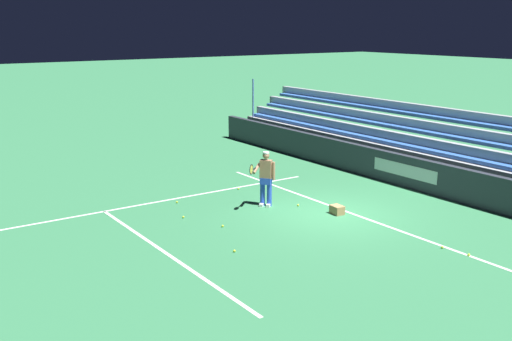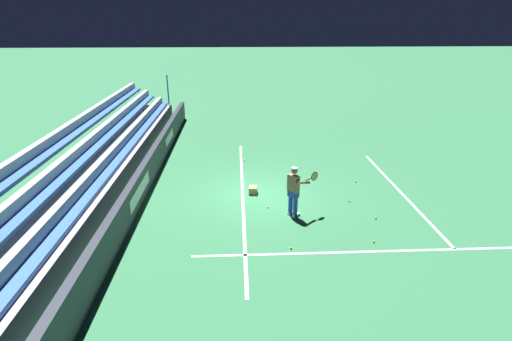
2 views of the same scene
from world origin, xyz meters
name	(u,v)px [view 1 (image 1 of 2)]	position (x,y,z in m)	size (l,w,h in m)	color
ground_plane	(332,214)	(0.00, 0.00, 0.00)	(160.00, 160.00, 0.00)	#337A4C
court_baseline_white	(345,211)	(0.00, -0.50, 0.00)	(12.00, 0.10, 0.01)	white
court_sideline_white	(150,203)	(4.11, 4.00, 0.00)	(0.10, 12.00, 0.01)	white
court_service_line_white	(166,253)	(0.00, 5.50, 0.00)	(8.22, 0.10, 0.01)	white
back_wall_sponsor_board	(427,176)	(-0.01, -4.18, 0.55)	(24.45, 0.25, 1.10)	#2D333D
bleacher_stand	(461,164)	(0.00, -6.01, 0.73)	(23.23, 2.40, 2.95)	#9EA3A8
tennis_player	(266,178)	(1.80, 1.17, 0.89)	(0.64, 1.04, 1.71)	blue
ball_box_cardboard	(337,210)	(-0.08, -0.11, 0.13)	(0.40, 0.30, 0.26)	#A87F51
tennis_ball_midcourt	(469,255)	(-4.41, -0.48, 0.03)	(0.07, 0.07, 0.07)	#CCE533
tennis_ball_on_baseline	(183,217)	(2.18, 3.84, 0.03)	(0.07, 0.07, 0.07)	#CCE533
tennis_ball_stray_back	(239,189)	(3.87, 0.81, 0.03)	(0.07, 0.07, 0.07)	#CCE533
tennis_ball_by_box	(442,247)	(-3.71, -0.37, 0.03)	(0.07, 0.07, 0.07)	#CCE533
tennis_ball_near_player	(177,202)	(3.64, 3.29, 0.03)	(0.07, 0.07, 0.07)	#CCE533
tennis_ball_toward_net	(298,205)	(1.19, 0.35, 0.03)	(0.07, 0.07, 0.07)	#CCE533
tennis_ball_far_left	(234,251)	(-0.93, 4.08, 0.03)	(0.07, 0.07, 0.07)	#CCE533
tennis_ball_far_right	(223,226)	(0.84, 3.32, 0.03)	(0.07, 0.07, 0.07)	#CCE533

